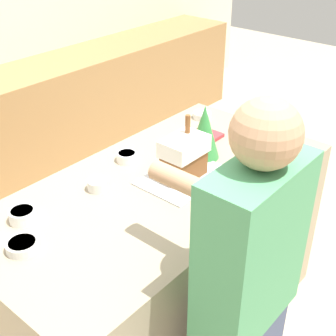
# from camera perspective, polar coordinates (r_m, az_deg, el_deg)

# --- Properties ---
(ground_plane) EXTENTS (12.00, 12.00, 0.00)m
(ground_plane) POSITION_cam_1_polar(r_m,az_deg,el_deg) (2.81, -0.83, -18.43)
(ground_plane) COLOR #C6B28E
(kitchen_island) EXTENTS (1.78, 0.90, 0.95)m
(kitchen_island) POSITION_cam_1_polar(r_m,az_deg,el_deg) (2.47, -0.91, -11.23)
(kitchen_island) COLOR gray
(kitchen_island) RESTS_ON ground_plane
(baking_tray) EXTENTS (0.42, 0.30, 0.01)m
(baking_tray) POSITION_cam_1_polar(r_m,az_deg,el_deg) (2.24, 1.90, -1.05)
(baking_tray) COLOR silver
(baking_tray) RESTS_ON kitchen_island
(gingerbread_house) EXTENTS (0.22, 0.15, 0.29)m
(gingerbread_house) POSITION_cam_1_polar(r_m,az_deg,el_deg) (2.18, 1.96, 1.46)
(gingerbread_house) COLOR brown
(gingerbread_house) RESTS_ON baking_tray
(decorative_tree) EXTENTS (0.16, 0.16, 0.28)m
(decorative_tree) POSITION_cam_1_polar(r_m,az_deg,el_deg) (2.36, 4.44, 4.43)
(decorative_tree) COLOR #33843D
(decorative_tree) RESTS_ON kitchen_island
(candy_bowl_near_tray_right) EXTENTS (0.09, 0.09, 0.05)m
(candy_bowl_near_tray_right) POSITION_cam_1_polar(r_m,az_deg,el_deg) (2.16, -8.57, -1.97)
(candy_bowl_near_tray_right) COLOR silver
(candy_bowl_near_tray_right) RESTS_ON kitchen_island
(candy_bowl_center_rear) EXTENTS (0.11, 0.11, 0.05)m
(candy_bowl_center_rear) POSITION_cam_1_polar(r_m,az_deg,el_deg) (2.70, 9.74, 4.92)
(candy_bowl_center_rear) COLOR white
(candy_bowl_center_rear) RESTS_ON kitchen_island
(candy_bowl_behind_tray) EXTENTS (0.10, 0.10, 0.05)m
(candy_bowl_behind_tray) POSITION_cam_1_polar(r_m,az_deg,el_deg) (2.37, -5.04, 1.42)
(candy_bowl_behind_tray) COLOR white
(candy_bowl_behind_tray) RESTS_ON kitchen_island
(candy_bowl_beside_tree) EXTENTS (0.11, 0.11, 0.04)m
(candy_bowl_beside_tree) POSITION_cam_1_polar(r_m,az_deg,el_deg) (2.84, 4.18, 6.48)
(candy_bowl_beside_tree) COLOR silver
(candy_bowl_beside_tree) RESTS_ON kitchen_island
(candy_bowl_front_corner) EXTENTS (0.11, 0.11, 0.05)m
(candy_bowl_front_corner) POSITION_cam_1_polar(r_m,az_deg,el_deg) (2.03, -17.30, -5.49)
(candy_bowl_front_corner) COLOR white
(candy_bowl_front_corner) RESTS_ON kitchen_island
(candy_bowl_far_left) EXTENTS (0.13, 0.13, 0.04)m
(candy_bowl_far_left) POSITION_cam_1_polar(r_m,az_deg,el_deg) (1.88, -17.32, -8.99)
(candy_bowl_far_left) COLOR silver
(candy_bowl_far_left) RESTS_ON kitchen_island
(cookbook) EXTENTS (0.16, 0.16, 0.02)m
(cookbook) POSITION_cam_1_polar(r_m,az_deg,el_deg) (2.61, 4.45, 3.91)
(cookbook) COLOR #B23338
(cookbook) RESTS_ON kitchen_island
(person) EXTENTS (0.43, 0.54, 1.64)m
(person) POSITION_cam_1_polar(r_m,az_deg,el_deg) (1.77, 9.31, -16.14)
(person) COLOR #424C6B
(person) RESTS_ON ground_plane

